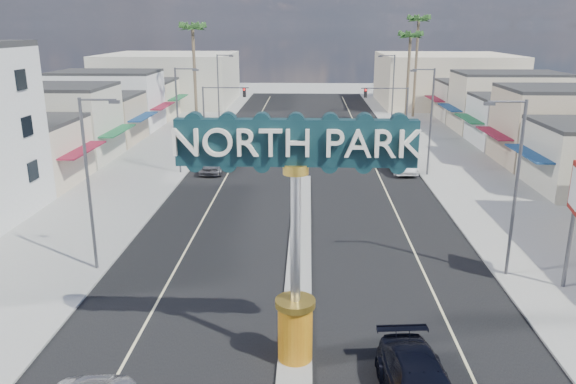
# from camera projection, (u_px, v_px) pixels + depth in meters

# --- Properties ---
(ground) EXTENTS (160.00, 160.00, 0.00)m
(ground) POSITION_uv_depth(u_px,v_px,m) (303.00, 175.00, 48.25)
(ground) COLOR gray
(ground) RESTS_ON ground
(road) EXTENTS (20.00, 120.00, 0.01)m
(road) POSITION_uv_depth(u_px,v_px,m) (303.00, 175.00, 48.24)
(road) COLOR black
(road) RESTS_ON ground
(median_island) EXTENTS (1.30, 30.00, 0.16)m
(median_island) POSITION_uv_depth(u_px,v_px,m) (300.00, 243.00, 32.90)
(median_island) COLOR gray
(median_island) RESTS_ON ground
(sidewalk_left) EXTENTS (8.00, 120.00, 0.12)m
(sidewalk_left) POSITION_uv_depth(u_px,v_px,m) (142.00, 172.00, 48.72)
(sidewalk_left) COLOR gray
(sidewalk_left) RESTS_ON ground
(sidewalk_right) EXTENTS (8.00, 120.00, 0.12)m
(sidewalk_right) POSITION_uv_depth(u_px,v_px,m) (467.00, 175.00, 47.74)
(sidewalk_right) COLOR gray
(sidewalk_right) RESTS_ON ground
(storefront_row_left) EXTENTS (12.00, 42.00, 6.00)m
(storefront_row_left) POSITION_uv_depth(u_px,v_px,m) (83.00, 115.00, 60.68)
(storefront_row_left) COLOR beige
(storefront_row_left) RESTS_ON ground
(storefront_row_right) EXTENTS (12.00, 42.00, 6.00)m
(storefront_row_right) POSITION_uv_depth(u_px,v_px,m) (532.00, 118.00, 59.01)
(storefront_row_right) COLOR #B7B29E
(storefront_row_right) RESTS_ON ground
(backdrop_far_left) EXTENTS (20.00, 20.00, 8.00)m
(backdrop_far_left) POSITION_uv_depth(u_px,v_px,m) (171.00, 79.00, 90.98)
(backdrop_far_left) COLOR #B7B29E
(backdrop_far_left) RESTS_ON ground
(backdrop_far_right) EXTENTS (20.00, 20.00, 8.00)m
(backdrop_far_right) POSITION_uv_depth(u_px,v_px,m) (444.00, 80.00, 89.45)
(backdrop_far_right) COLOR beige
(backdrop_far_right) RESTS_ON ground
(gateway_sign) EXTENTS (8.20, 1.50, 9.15)m
(gateway_sign) POSITION_uv_depth(u_px,v_px,m) (296.00, 215.00, 19.72)
(gateway_sign) COLOR #CD670F
(gateway_sign) RESTS_ON median_island
(traffic_signal_left) EXTENTS (5.09, 0.45, 6.00)m
(traffic_signal_left) POSITION_uv_depth(u_px,v_px,m) (220.00, 103.00, 60.75)
(traffic_signal_left) COLOR #47474C
(traffic_signal_left) RESTS_ON ground
(traffic_signal_right) EXTENTS (5.09, 0.45, 6.00)m
(traffic_signal_right) POSITION_uv_depth(u_px,v_px,m) (390.00, 104.00, 60.11)
(traffic_signal_right) COLOR #47474C
(traffic_signal_right) RESTS_ON ground
(streetlight_l_near) EXTENTS (2.03, 0.22, 9.00)m
(streetlight_l_near) POSITION_uv_depth(u_px,v_px,m) (91.00, 177.00, 28.01)
(streetlight_l_near) COLOR #47474C
(streetlight_l_near) RESTS_ON ground
(streetlight_l_mid) EXTENTS (2.03, 0.22, 9.00)m
(streetlight_l_mid) POSITION_uv_depth(u_px,v_px,m) (179.00, 115.00, 47.16)
(streetlight_l_mid) COLOR #47474C
(streetlight_l_mid) RESTS_ON ground
(streetlight_l_far) EXTENTS (2.03, 0.22, 9.00)m
(streetlight_l_far) POSITION_uv_depth(u_px,v_px,m) (220.00, 88.00, 68.24)
(streetlight_l_far) COLOR #47474C
(streetlight_l_far) RESTS_ON ground
(streetlight_r_near) EXTENTS (2.03, 0.22, 9.00)m
(streetlight_r_near) POSITION_uv_depth(u_px,v_px,m) (513.00, 181.00, 27.28)
(streetlight_r_near) COLOR #47474C
(streetlight_r_near) RESTS_ON ground
(streetlight_r_mid) EXTENTS (2.03, 0.22, 9.00)m
(streetlight_r_mid) POSITION_uv_depth(u_px,v_px,m) (429.00, 117.00, 46.44)
(streetlight_r_mid) COLOR #47474C
(streetlight_r_mid) RESTS_ON ground
(streetlight_r_far) EXTENTS (2.03, 0.22, 9.00)m
(streetlight_r_far) POSITION_uv_depth(u_px,v_px,m) (392.00, 88.00, 67.51)
(streetlight_r_far) COLOR #47474C
(streetlight_r_far) RESTS_ON ground
(palm_left_far) EXTENTS (2.60, 2.60, 13.10)m
(palm_left_far) POSITION_uv_depth(u_px,v_px,m) (193.00, 33.00, 64.58)
(palm_left_far) COLOR brown
(palm_left_far) RESTS_ON ground
(palm_right_mid) EXTENTS (2.60, 2.60, 12.10)m
(palm_right_mid) POSITION_uv_depth(u_px,v_px,m) (410.00, 40.00, 69.68)
(palm_right_mid) COLOR brown
(palm_right_mid) RESTS_ON ground
(palm_right_far) EXTENTS (2.60, 2.60, 14.10)m
(palm_right_far) POSITION_uv_depth(u_px,v_px,m) (418.00, 25.00, 74.85)
(palm_right_far) COLOR brown
(palm_right_far) RESTS_ON ground
(car_parked_left) EXTENTS (2.02, 4.91, 1.66)m
(car_parked_left) POSITION_uv_depth(u_px,v_px,m) (213.00, 162.00, 49.04)
(car_parked_left) COLOR slate
(car_parked_left) RESTS_ON ground
(car_parked_right) EXTENTS (2.21, 5.38, 1.73)m
(car_parked_right) POSITION_uv_depth(u_px,v_px,m) (401.00, 162.00, 49.04)
(car_parked_right) COLOR silver
(car_parked_right) RESTS_ON ground
(bank_pylon_sign) EXTENTS (0.61, 1.92, 6.11)m
(bank_pylon_sign) POSITION_uv_depth(u_px,v_px,m) (576.00, 196.00, 26.01)
(bank_pylon_sign) COLOR #47474C
(bank_pylon_sign) RESTS_ON sidewalk_right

